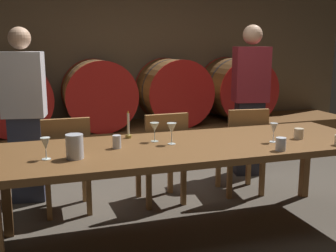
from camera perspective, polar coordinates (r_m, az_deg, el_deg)
ground_plane at (r=3.49m, az=4.69°, el=-13.83°), size 8.93×8.93×0.00m
back_wall at (r=5.82m, az=-5.81°, el=8.74°), size 6.87×0.24×2.44m
barrel_shelf at (r=5.43m, az=-4.36°, el=-2.13°), size 6.18×0.90×0.44m
wine_barrel_far_left at (r=5.17m, az=-20.70°, el=3.79°), size 0.87×0.79×0.87m
wine_barrel_center_left at (r=5.22m, az=-9.79°, el=4.42°), size 0.87×0.79×0.87m
wine_barrel_center_right at (r=5.45m, az=0.72°, el=4.88°), size 0.87×0.79×0.87m
wine_barrel_far_right at (r=5.83m, az=9.66°, el=5.14°), size 0.87×0.79×0.87m
dining_table at (r=3.11m, az=3.18°, el=-3.57°), size 2.90×0.95×0.74m
chair_left at (r=3.66m, az=-14.07°, el=-4.73°), size 0.40×0.40×0.88m
chair_center at (r=3.77m, az=-0.73°, el=-3.91°), size 0.42×0.42×0.88m
chair_right at (r=4.09m, az=10.54°, el=-2.89°), size 0.44×0.44×0.88m
guest_left at (r=4.02m, az=-19.49°, el=1.52°), size 0.42×0.30×1.64m
guest_right at (r=4.68m, az=11.46°, el=3.68°), size 0.42×0.31×1.70m
candle_center at (r=3.29m, az=-5.59°, el=-0.58°), size 0.05×0.05×0.23m
pitcher at (r=2.76m, az=-12.99°, el=-2.82°), size 0.12×0.12×0.16m
wine_glass_far_left at (r=2.78m, az=-16.85°, el=-2.49°), size 0.06×0.06×0.15m
wine_glass_center_left at (r=3.15m, az=-1.91°, el=-0.24°), size 0.07×0.07×0.15m
wine_glass_center_right at (r=3.06m, az=0.52°, el=-0.39°), size 0.07×0.07×0.16m
wine_glass_far_right at (r=3.23m, az=14.65°, el=-0.43°), size 0.06×0.06×0.15m
cup_far_left at (r=2.98m, az=-7.22°, el=-2.21°), size 0.06×0.06×0.10m
cup_center_left at (r=3.00m, az=15.57°, el=-2.47°), size 0.07×0.07×0.10m
cup_center_right at (r=3.42m, az=17.91°, el=-1.02°), size 0.08×0.08×0.08m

